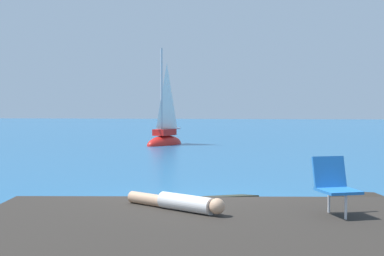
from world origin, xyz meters
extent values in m
plane|color=#236093|center=(0.00, 0.00, 0.00)|extent=(160.00, 160.00, 0.00)
cube|color=#2D2823|center=(1.23, -3.44, 0.25)|extent=(7.92, 5.02, 0.50)
cube|color=#2F2821|center=(3.34, -0.99, 0.00)|extent=(1.82, 1.81, 1.09)
cube|color=#272C21|center=(0.62, -0.82, 0.00)|extent=(1.51, 1.78, 1.05)
ellipsoid|color=red|center=(-3.66, 17.02, 0.00)|extent=(2.08, 3.12, 1.02)
cube|color=red|center=(-3.66, 17.02, 0.68)|extent=(1.16, 1.47, 0.33)
cylinder|color=#B7B7BC|center=(-3.77, 16.76, 2.82)|extent=(0.11, 0.11, 4.62)
cylinder|color=#B2B2B7|center=(-3.41, 17.62, 0.83)|extent=(0.80, 1.74, 0.09)
pyramid|color=white|center=(-3.57, 17.24, 2.64)|extent=(0.62, 1.39, 3.51)
cylinder|color=white|center=(0.28, -2.69, 0.62)|extent=(0.89, 0.67, 0.24)
cylinder|color=tan|center=(-0.36, -2.30, 0.59)|extent=(0.69, 0.52, 0.18)
sphere|color=tan|center=(0.75, -2.98, 0.64)|extent=(0.22, 0.22, 0.22)
cube|color=blue|center=(2.40, -2.75, 0.85)|extent=(0.63, 0.65, 0.04)
cube|color=blue|center=(2.31, -2.51, 1.08)|extent=(0.50, 0.31, 0.45)
cylinder|color=silver|center=(2.47, -2.95, 0.68)|extent=(0.04, 0.04, 0.35)
cylinder|color=silver|center=(2.31, -2.51, 0.68)|extent=(0.04, 0.04, 0.35)
camera|label=1|loc=(1.31, -9.92, 1.99)|focal=47.97mm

